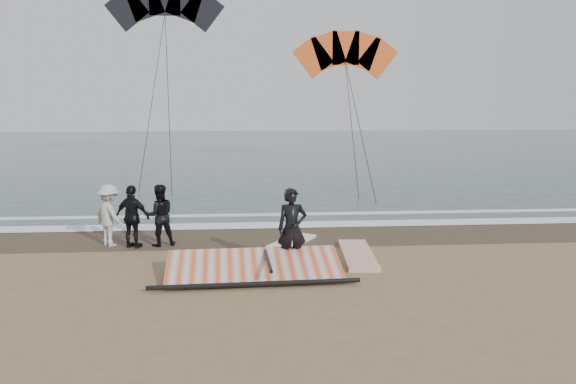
% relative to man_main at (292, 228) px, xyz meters
% --- Properties ---
extents(ground, '(120.00, 120.00, 0.00)m').
position_rel_man_main_xyz_m(ground, '(-0.32, -1.30, -0.99)').
color(ground, '#8C704C').
rests_on(ground, ground).
extents(sea, '(120.00, 54.00, 0.02)m').
position_rel_man_main_xyz_m(sea, '(-0.32, 31.70, -0.97)').
color(sea, '#233838').
rests_on(sea, ground).
extents(wet_sand, '(120.00, 2.80, 0.01)m').
position_rel_man_main_xyz_m(wet_sand, '(-0.32, 3.20, -0.98)').
color(wet_sand, '#4C3D2B').
rests_on(wet_sand, ground).
extents(foam_near, '(120.00, 0.90, 0.01)m').
position_rel_man_main_xyz_m(foam_near, '(-0.32, 4.60, -0.96)').
color(foam_near, white).
rests_on(foam_near, sea).
extents(foam_far, '(120.00, 0.45, 0.01)m').
position_rel_man_main_xyz_m(foam_far, '(-0.32, 6.30, -0.96)').
color(foam_far, white).
rests_on(foam_far, sea).
extents(man_main, '(0.76, 0.53, 1.97)m').
position_rel_man_main_xyz_m(man_main, '(0.00, 0.00, 0.00)').
color(man_main, black).
rests_on(man_main, ground).
extents(board_white, '(0.98, 2.82, 0.11)m').
position_rel_man_main_xyz_m(board_white, '(1.80, 0.82, -0.93)').
color(board_white, silver).
rests_on(board_white, ground).
extents(board_cream, '(1.84, 2.30, 0.10)m').
position_rel_man_main_xyz_m(board_cream, '(0.05, 2.10, -0.94)').
color(board_cream, white).
rests_on(board_cream, ground).
extents(trio_cluster, '(2.54, 1.31, 1.76)m').
position_rel_man_main_xyz_m(trio_cluster, '(-4.31, 2.35, -0.11)').
color(trio_cluster, black).
rests_on(trio_cluster, ground).
extents(sail_rig, '(4.67, 2.02, 0.51)m').
position_rel_man_main_xyz_m(sail_rig, '(-1.00, -0.59, -0.79)').
color(sail_rig, black).
rests_on(sail_rig, ground).
extents(kite_red, '(7.11, 6.65, 14.51)m').
position_rel_man_main_xyz_m(kite_red, '(5.00, 21.13, 5.58)').
color(kite_red, '#EE591C').
rests_on(kite_red, ground).
extents(kite_dark, '(8.36, 6.15, 15.34)m').
position_rel_man_main_xyz_m(kite_dark, '(-5.97, 23.36, 8.56)').
color(kite_dark, black).
rests_on(kite_dark, ground).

